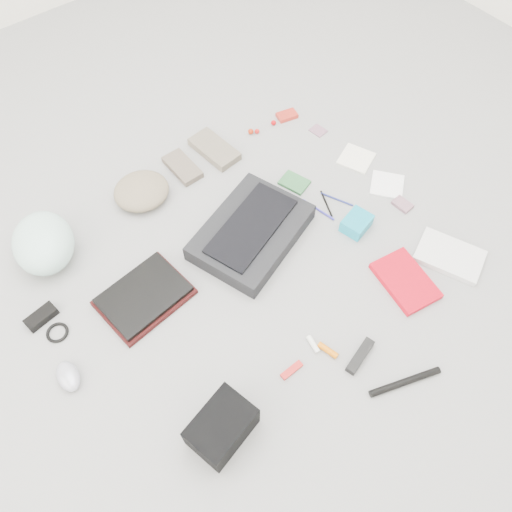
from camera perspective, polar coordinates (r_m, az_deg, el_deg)
ground_plane at (r=1.89m, az=0.00°, el=-0.81°), size 4.00×4.00×0.00m
messenger_bag at (r=1.92m, az=-0.54°, el=2.72°), size 0.52×0.44×0.07m
bag_flap at (r=1.88m, az=-0.55°, el=3.45°), size 0.43×0.29×0.01m
laptop_sleeve at (r=1.85m, az=-12.63°, el=-4.65°), size 0.33×0.26×0.02m
laptop at (r=1.83m, az=-12.75°, el=-4.35°), size 0.31×0.24×0.02m
bike_helmet at (r=2.00m, az=-23.13°, el=1.38°), size 0.29×0.33×0.17m
beanie at (r=2.09m, az=-12.96°, el=7.26°), size 0.26×0.26×0.08m
mitten_left at (r=2.18m, az=-8.41°, el=10.01°), size 0.09×0.19×0.03m
mitten_right at (r=2.23m, az=-4.78°, el=12.07°), size 0.14×0.24×0.03m
power_brick at (r=1.92m, az=-23.33°, el=-6.40°), size 0.12×0.07×0.03m
cable_coil at (r=1.88m, az=-21.76°, el=-8.13°), size 0.09×0.09×0.01m
mouse at (r=1.79m, az=-20.67°, el=-12.74°), size 0.08×0.12×0.04m
camera_bag at (r=1.59m, az=-3.93°, el=-18.94°), size 0.22×0.18×0.13m
multitool at (r=1.70m, az=4.09°, el=-12.88°), size 0.08×0.02×0.01m
toiletry_tube_white at (r=1.74m, az=6.55°, el=-9.98°), size 0.03×0.07×0.02m
toiletry_tube_orange at (r=1.74m, az=8.21°, el=-10.61°), size 0.04×0.08×0.02m
u_lock at (r=1.74m, az=11.81°, el=-11.12°), size 0.14×0.07×0.03m
bike_pump at (r=1.75m, az=16.66°, el=-13.62°), size 0.25×0.11×0.02m
book_red at (r=1.91m, az=16.69°, el=-2.72°), size 0.20×0.26×0.02m
book_white at (r=2.03m, az=21.24°, el=0.01°), size 0.24×0.28×0.03m
notepad at (r=2.12m, az=4.40°, el=8.37°), size 0.12×0.13×0.01m
pen_blue at (r=2.04m, az=7.13°, el=5.29°), size 0.04×0.16×0.01m
pen_black at (r=2.06m, az=8.04°, el=5.96°), size 0.06×0.13×0.01m
pen_navy at (r=2.08m, az=9.25°, el=6.41°), size 0.07×0.13×0.01m
accordion_wallet at (r=1.99m, az=11.42°, el=3.69°), size 0.13×0.11×0.06m
card_deck at (r=2.12m, az=16.39°, el=5.67°), size 0.06×0.08×0.01m
napkin_top at (r=2.25m, az=11.38°, el=10.88°), size 0.17×0.17×0.01m
napkin_bottom at (r=2.18m, az=14.76°, el=7.88°), size 0.19×0.19×0.01m
lollipop_a at (r=2.31m, az=-0.61°, el=14.04°), size 0.03×0.03×0.03m
lollipop_b at (r=2.31m, az=0.12°, el=14.06°), size 0.02×0.02×0.02m
lollipop_c at (r=2.35m, az=2.01°, el=14.98°), size 0.03×0.03×0.02m
altoids_tin at (r=2.39m, az=3.56°, el=15.74°), size 0.10×0.08×0.02m
stamp_sheet at (r=2.35m, az=7.12°, el=14.04°), size 0.07×0.08×0.00m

